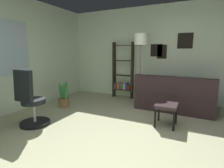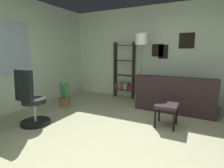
# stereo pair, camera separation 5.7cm
# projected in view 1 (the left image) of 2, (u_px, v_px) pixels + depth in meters

# --- Properties ---
(ground_plane) EXTENTS (5.40, 5.88, 0.10)m
(ground_plane) POSITION_uv_depth(u_px,v_px,m) (130.00, 144.00, 2.81)
(ground_plane) COLOR #B5B68E
(wall_back_with_windows) EXTENTS (5.40, 0.12, 2.70)m
(wall_back_with_windows) POSITION_uv_depth(u_px,v_px,m) (2.00, 54.00, 3.83)
(wall_back_with_windows) COLOR silver
(wall_back_with_windows) RESTS_ON ground_plane
(wall_right_with_frames) EXTENTS (0.12, 5.88, 2.70)m
(wall_right_with_frames) POSITION_uv_depth(u_px,v_px,m) (164.00, 54.00, 4.99)
(wall_right_with_frames) COLOR silver
(wall_right_with_frames) RESTS_ON ground_plane
(couch) EXTENTS (1.63, 1.82, 0.85)m
(couch) POSITION_uv_depth(u_px,v_px,m) (180.00, 97.00, 4.37)
(couch) COLOR #2E2023
(couch) RESTS_ON ground_plane
(footstool) EXTENTS (0.42, 0.39, 0.43)m
(footstool) POSITION_uv_depth(u_px,v_px,m) (166.00, 107.00, 3.32)
(footstool) COLOR #2E2023
(footstool) RESTS_ON ground_plane
(office_chair) EXTENTS (0.56, 0.56, 1.09)m
(office_chair) POSITION_uv_depth(u_px,v_px,m) (31.00, 104.00, 3.31)
(office_chair) COLOR black
(office_chair) RESTS_ON ground_plane
(bookshelf) EXTENTS (0.18, 0.64, 1.69)m
(bookshelf) POSITION_uv_depth(u_px,v_px,m) (123.00, 74.00, 5.37)
(bookshelf) COLOR #2B281B
(bookshelf) RESTS_ON ground_plane
(floor_lamp) EXTENTS (0.35, 0.35, 1.86)m
(floor_lamp) POSITION_uv_depth(u_px,v_px,m) (141.00, 45.00, 4.49)
(floor_lamp) COLOR slate
(floor_lamp) RESTS_ON ground_plane
(potted_plant) EXTENTS (0.29, 0.36, 0.70)m
(potted_plant) POSITION_uv_depth(u_px,v_px,m) (64.00, 96.00, 4.48)
(potted_plant) COLOR olive
(potted_plant) RESTS_ON ground_plane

